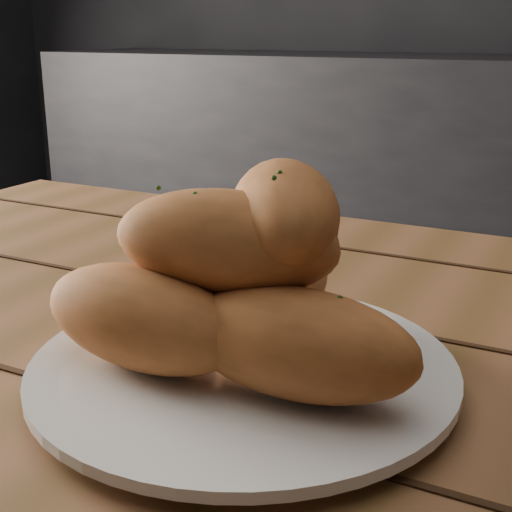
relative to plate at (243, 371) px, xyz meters
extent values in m
cube|color=black|center=(-0.50, 2.13, -0.31)|extent=(2.80, 0.60, 0.90)
cube|color=brown|center=(0.16, 0.04, -0.03)|extent=(1.61, 0.88, 0.04)
cylinder|color=brown|center=(-0.49, 0.39, -0.40)|extent=(0.07, 0.07, 0.71)
cylinder|color=white|center=(0.00, 0.00, 0.00)|extent=(0.27, 0.27, 0.01)
cylinder|color=white|center=(0.00, 0.00, 0.00)|extent=(0.30, 0.30, 0.01)
ellipsoid|color=#C86D37|center=(-0.06, -0.04, 0.04)|extent=(0.17, 0.09, 0.07)
ellipsoid|color=#C86D37|center=(0.05, -0.03, 0.04)|extent=(0.16, 0.08, 0.07)
ellipsoid|color=#C86D37|center=(-0.01, 0.06, 0.04)|extent=(0.09, 0.16, 0.07)
ellipsoid|color=#C86D37|center=(-0.01, -0.01, 0.10)|extent=(0.17, 0.09, 0.07)
ellipsoid|color=#C86D37|center=(0.02, 0.03, 0.11)|extent=(0.14, 0.17, 0.07)
camera|label=1|loc=(0.22, -0.40, 0.23)|focal=50.00mm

